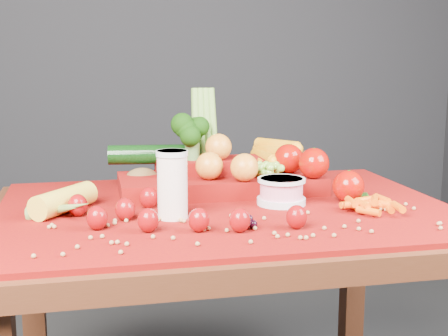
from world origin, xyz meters
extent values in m
cube|color=black|center=(0.00, 1.50, 1.25)|extent=(3.00, 0.02, 2.50)
cube|color=#3B1B0D|center=(0.00, 0.00, 0.72)|extent=(1.10, 0.80, 0.05)
cube|color=#3B1B0D|center=(-0.48, 0.33, 0.35)|extent=(0.06, 0.06, 0.70)
cube|color=#3B1B0D|center=(0.48, 0.33, 0.35)|extent=(0.06, 0.06, 0.70)
cube|color=#760E03|center=(0.00, 0.00, 0.76)|extent=(1.05, 0.75, 0.01)
cylinder|color=silver|center=(-0.14, -0.08, 0.84)|extent=(0.07, 0.07, 0.15)
cylinder|color=silver|center=(-0.14, -0.08, 0.91)|extent=(0.07, 0.07, 0.01)
cylinder|color=silver|center=(0.13, -0.01, 0.77)|extent=(0.12, 0.12, 0.02)
cylinder|color=pink|center=(0.13, -0.01, 0.80)|extent=(0.10, 0.10, 0.05)
cylinder|color=silver|center=(0.13, -0.01, 0.82)|extent=(0.11, 0.11, 0.01)
ellipsoid|color=maroon|center=(-0.24, -0.08, 0.79)|extent=(0.04, 0.04, 0.05)
cone|color=#10400B|center=(-0.24, -0.08, 0.81)|extent=(0.03, 0.03, 0.01)
ellipsoid|color=maroon|center=(-0.30, -0.14, 0.79)|extent=(0.04, 0.04, 0.05)
cone|color=#10400B|center=(-0.30, -0.14, 0.81)|extent=(0.03, 0.03, 0.01)
ellipsoid|color=maroon|center=(-0.20, -0.18, 0.79)|extent=(0.04, 0.04, 0.05)
cone|color=#10400B|center=(-0.20, -0.18, 0.81)|extent=(0.03, 0.03, 0.01)
ellipsoid|color=maroon|center=(-0.10, -0.20, 0.79)|extent=(0.04, 0.04, 0.05)
cone|color=#10400B|center=(-0.10, -0.20, 0.81)|extent=(0.03, 0.03, 0.01)
ellipsoid|color=maroon|center=(-0.02, -0.22, 0.79)|extent=(0.04, 0.04, 0.05)
cone|color=#10400B|center=(-0.02, -0.22, 0.81)|extent=(0.03, 0.03, 0.01)
ellipsoid|color=maroon|center=(0.10, -0.22, 0.79)|extent=(0.04, 0.04, 0.05)
cone|color=#10400B|center=(0.10, -0.22, 0.81)|extent=(0.03, 0.03, 0.01)
ellipsoid|color=maroon|center=(-0.18, 0.02, 0.79)|extent=(0.04, 0.04, 0.05)
cone|color=#10400B|center=(-0.18, 0.02, 0.81)|extent=(0.03, 0.03, 0.01)
ellipsoid|color=maroon|center=(-0.34, -0.02, 0.79)|extent=(0.04, 0.04, 0.05)
cone|color=#10400B|center=(-0.34, -0.02, 0.81)|extent=(0.03, 0.03, 0.01)
cylinder|color=yellow|center=(-0.37, 0.02, 0.79)|extent=(0.15, 0.18, 0.06)
ellipsoid|color=brown|center=(-0.18, 0.21, 0.79)|extent=(0.09, 0.07, 0.06)
cube|color=#760E03|center=(0.02, 0.15, 0.78)|extent=(0.52, 0.22, 0.04)
cube|color=#760E03|center=(0.00, 0.20, 0.82)|extent=(0.28, 0.12, 0.03)
sphere|color=#9B0005|center=(0.24, 0.06, 0.85)|extent=(0.08, 0.08, 0.08)
sphere|color=#9B0005|center=(0.30, -0.02, 0.80)|extent=(0.08, 0.08, 0.08)
sphere|color=#9B0005|center=(0.20, 0.14, 0.85)|extent=(0.08, 0.08, 0.08)
sphere|color=#C25C16|center=(-0.02, 0.10, 0.84)|extent=(0.07, 0.07, 0.07)
sphere|color=#C25C16|center=(0.06, 0.06, 0.84)|extent=(0.07, 0.07, 0.07)
sphere|color=#C25C16|center=(0.02, 0.18, 0.88)|extent=(0.07, 0.07, 0.07)
cylinder|color=orange|center=(0.14, 0.22, 0.82)|extent=(0.06, 0.16, 0.04)
cylinder|color=orange|center=(0.16, 0.22, 0.84)|extent=(0.04, 0.16, 0.04)
cylinder|color=orange|center=(0.18, 0.22, 0.85)|extent=(0.07, 0.16, 0.04)
cylinder|color=orange|center=(0.19, 0.22, 0.87)|extent=(0.10, 0.15, 0.04)
cylinder|color=#3F662D|center=(-0.05, 0.20, 0.86)|extent=(0.04, 0.04, 0.04)
cylinder|color=olive|center=(-0.03, 0.24, 0.92)|extent=(0.03, 0.06, 0.22)
cylinder|color=olive|center=(-0.01, 0.24, 0.92)|extent=(0.02, 0.06, 0.22)
cylinder|color=olive|center=(0.00, 0.24, 0.92)|extent=(0.02, 0.06, 0.22)
cylinder|color=olive|center=(0.02, 0.24, 0.92)|extent=(0.03, 0.06, 0.22)
cylinder|color=black|center=(-0.14, 0.24, 0.85)|extent=(0.25, 0.08, 0.05)
camera|label=1|loc=(-0.31, -1.40, 1.12)|focal=50.00mm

